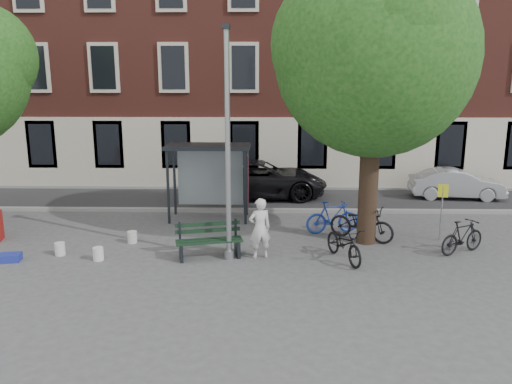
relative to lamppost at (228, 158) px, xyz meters
The scene contains 21 objects.
ground 2.78m from the lamppost, ahead, with size 90.00×90.00×0.00m, color #4C4C4F.
road 7.53m from the lamppost, 90.00° to the left, with size 40.00×4.00×0.01m, color #28282B.
curb_near 5.69m from the lamppost, 90.00° to the left, with size 40.00×0.25×0.12m, color gray.
curb_far 9.40m from the lamppost, 90.00° to the left, with size 40.00×0.25×0.12m, color gray.
building_row 13.67m from the lamppost, 90.00° to the left, with size 30.00×8.00×14.00m, color brown.
lamppost is the anchor object (origin of this frame).
tree_right 5.10m from the lamppost, 19.03° to the left, with size 5.76×5.60×8.20m.
bus_shelter 4.24m from the lamppost, 98.43° to the left, with size 2.85×1.45×2.62m.
painter 2.12m from the lamppost, ahead, with size 0.61×0.40×1.67m, color silver.
bench 2.42m from the lamppost, 168.64° to the left, with size 1.89×0.98×0.93m.
bike_a 4.82m from the lamppost, 23.95° to the left, with size 0.71×2.02×1.06m, color black.
bike_b 4.54m from the lamppost, 37.94° to the left, with size 0.49×1.75×1.05m, color #1C389C.
bike_c 3.86m from the lamppost, ahead, with size 0.64×1.84×0.97m, color black.
bike_d 6.92m from the lamppost, ahead, with size 0.46×1.62×0.97m, color black.
car_dark 7.72m from the lamppost, 84.77° to the left, with size 2.59×5.61×1.56m, color black.
car_silver 11.72m from the lamppost, 40.02° to the left, with size 1.29×3.71×1.22m, color #A7A9AF.
blue_crate 6.48m from the lamppost, behind, with size 0.55×0.40×0.20m, color #212C99.
bucket_a 4.39m from the lamppost, behind, with size 0.28×0.28×0.36m, color white.
bucket_b 5.40m from the lamppost, behind, with size 0.28×0.28×0.36m, color silver.
bucket_c 4.17m from the lamppost, 156.89° to the left, with size 0.28×0.28×0.36m, color silver.
notice_sign 6.71m from the lamppost, 15.67° to the left, with size 0.30×0.08×1.74m.
Camera 1 is at (1.04, -12.88, 4.73)m, focal length 35.00 mm.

